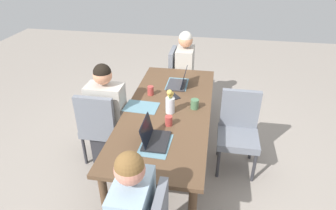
# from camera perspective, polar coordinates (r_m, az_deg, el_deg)

# --- Properties ---
(ground_plane) EXTENTS (10.00, 10.00, 0.00)m
(ground_plane) POSITION_cam_1_polar(r_m,az_deg,el_deg) (3.55, -0.00, -10.82)
(ground_plane) COLOR gray
(dining_table) EXTENTS (2.19, 0.91, 0.72)m
(dining_table) POSITION_cam_1_polar(r_m,az_deg,el_deg) (3.16, -0.00, -1.91)
(dining_table) COLOR brown
(dining_table) RESTS_ON ground_plane
(chair_head_right_left_near) EXTENTS (0.44, 0.44, 0.90)m
(chair_head_right_left_near) POSITION_cam_1_polar(r_m,az_deg,el_deg) (4.44, 2.37, 5.80)
(chair_head_right_left_near) COLOR slate
(chair_head_right_left_near) RESTS_ON ground_plane
(person_head_right_left_near) EXTENTS (0.40, 0.36, 1.19)m
(person_head_right_left_near) POSITION_cam_1_polar(r_m,az_deg,el_deg) (4.36, 3.25, 5.73)
(person_head_right_left_near) COLOR #2D2D33
(person_head_right_left_near) RESTS_ON ground_plane
(chair_far_left_mid) EXTENTS (0.44, 0.44, 0.90)m
(chair_far_left_mid) POSITION_cam_1_polar(r_m,az_deg,el_deg) (3.36, -13.02, -3.66)
(chair_far_left_mid) COLOR slate
(chair_far_left_mid) RESTS_ON ground_plane
(person_far_left_mid) EXTENTS (0.36, 0.40, 1.19)m
(person_far_left_mid) POSITION_cam_1_polar(r_m,az_deg,el_deg) (3.38, -11.68, -2.69)
(person_far_left_mid) COLOR #2D2D33
(person_far_left_mid) RESTS_ON ground_plane
(chair_near_right_near) EXTENTS (0.44, 0.44, 0.90)m
(chair_near_right_near) POSITION_cam_1_polar(r_m,az_deg,el_deg) (3.31, 13.62, -4.34)
(chair_near_right_near) COLOR slate
(chair_near_right_near) RESTS_ON ground_plane
(flower_vase) EXTENTS (0.10, 0.10, 0.27)m
(flower_vase) POSITION_cam_1_polar(r_m,az_deg,el_deg) (3.00, 0.42, 0.64)
(flower_vase) COLOR silver
(flower_vase) RESTS_ON dining_table
(placemat_head_right_left_near) EXTENTS (0.36, 0.26, 0.00)m
(placemat_head_right_left_near) POSITION_cam_1_polar(r_m,az_deg,el_deg) (3.66, 1.81, 4.12)
(placemat_head_right_left_near) COLOR slate
(placemat_head_right_left_near) RESTS_ON dining_table
(placemat_far_left_mid) EXTENTS (0.28, 0.37, 0.00)m
(placemat_far_left_mid) POSITION_cam_1_polar(r_m,az_deg,el_deg) (3.17, -5.24, -0.36)
(placemat_far_left_mid) COLOR slate
(placemat_far_left_mid) RESTS_ON dining_table
(placemat_head_left_left_far) EXTENTS (0.37, 0.27, 0.00)m
(placemat_head_left_left_far) POSITION_cam_1_polar(r_m,az_deg,el_deg) (2.61, -2.48, -7.75)
(placemat_head_left_left_far) COLOR slate
(placemat_head_left_left_far) RESTS_ON dining_table
(laptop_head_right_left_near) EXTENTS (0.32, 0.22, 0.21)m
(laptop_head_right_left_near) POSITION_cam_1_polar(r_m,az_deg,el_deg) (3.60, 2.14, 4.41)
(laptop_head_right_left_near) COLOR #38383D
(laptop_head_right_left_near) RESTS_ON dining_table
(laptop_head_left_left_far) EXTENTS (0.32, 0.22, 0.21)m
(laptop_head_left_left_far) POSITION_cam_1_polar(r_m,az_deg,el_deg) (2.62, -2.88, -6.40)
(laptop_head_left_left_far) COLOR black
(laptop_head_left_left_far) RESTS_ON dining_table
(coffee_mug_near_left) EXTENTS (0.09, 0.09, 0.11)m
(coffee_mug_near_left) POSITION_cam_1_polar(r_m,az_deg,el_deg) (3.12, 5.23, 0.20)
(coffee_mug_near_left) COLOR #47704C
(coffee_mug_near_left) RESTS_ON dining_table
(coffee_mug_near_right) EXTENTS (0.07, 0.07, 0.10)m
(coffee_mug_near_right) POSITION_cam_1_polar(r_m,az_deg,el_deg) (2.84, 0.14, -3.09)
(coffee_mug_near_right) COLOR #AD3D38
(coffee_mug_near_right) RESTS_ON dining_table
(coffee_mug_centre_left) EXTENTS (0.07, 0.07, 0.11)m
(coffee_mug_centre_left) POSITION_cam_1_polar(r_m,az_deg,el_deg) (3.39, -3.44, 2.83)
(coffee_mug_centre_left) COLOR #AD3D38
(coffee_mug_centre_left) RESTS_ON dining_table
(phone_black) EXTENTS (0.16, 0.15, 0.01)m
(phone_black) POSITION_cam_1_polar(r_m,az_deg,el_deg) (3.37, 1.32, 1.72)
(phone_black) COLOR black
(phone_black) RESTS_ON dining_table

